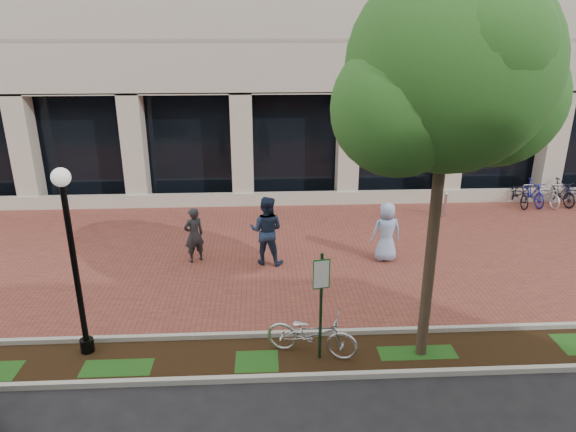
{
  "coord_description": "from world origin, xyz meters",
  "views": [
    {
      "loc": [
        -1.27,
        -14.17,
        6.32
      ],
      "look_at": [
        -0.57,
        -0.8,
        1.47
      ],
      "focal_mm": 32.0,
      "sensor_mm": 36.0,
      "label": 1
    }
  ],
  "objects_px": {
    "pedestrian_right": "(386,232)",
    "bollard": "(445,205)",
    "parking_sign": "(321,293)",
    "pedestrian_left": "(194,235)",
    "pedestrian_mid": "(266,230)",
    "street_tree": "(451,82)",
    "locked_bicycle": "(312,333)",
    "bike_rack_cluster": "(560,193)",
    "lamppost": "(73,253)"
  },
  "relations": [
    {
      "from": "bike_rack_cluster",
      "to": "lamppost",
      "type": "bearing_deg",
      "value": -155.87
    },
    {
      "from": "street_tree",
      "to": "pedestrian_left",
      "type": "distance_m",
      "value": 8.5
    },
    {
      "from": "street_tree",
      "to": "bike_rack_cluster",
      "type": "xyz_separation_m",
      "value": [
        8.12,
        9.26,
        -5.03
      ]
    },
    {
      "from": "parking_sign",
      "to": "pedestrian_mid",
      "type": "xyz_separation_m",
      "value": [
        -1.01,
        4.66,
        -0.5
      ]
    },
    {
      "from": "pedestrian_mid",
      "to": "pedestrian_right",
      "type": "relative_size",
      "value": 1.14
    },
    {
      "from": "pedestrian_right",
      "to": "bollard",
      "type": "xyz_separation_m",
      "value": [
        2.96,
        3.49,
        -0.41
      ]
    },
    {
      "from": "pedestrian_right",
      "to": "pedestrian_mid",
      "type": "bearing_deg",
      "value": -5.62
    },
    {
      "from": "parking_sign",
      "to": "pedestrian_left",
      "type": "xyz_separation_m",
      "value": [
        -3.08,
        4.88,
        -0.68
      ]
    },
    {
      "from": "parking_sign",
      "to": "pedestrian_right",
      "type": "relative_size",
      "value": 1.34
    },
    {
      "from": "lamppost",
      "to": "pedestrian_right",
      "type": "bearing_deg",
      "value": 30.07
    },
    {
      "from": "pedestrian_mid",
      "to": "bike_rack_cluster",
      "type": "relative_size",
      "value": 0.48
    },
    {
      "from": "pedestrian_right",
      "to": "bollard",
      "type": "relative_size",
      "value": 1.89
    },
    {
      "from": "parking_sign",
      "to": "pedestrian_right",
      "type": "height_order",
      "value": "parking_sign"
    },
    {
      "from": "pedestrian_left",
      "to": "street_tree",
      "type": "bearing_deg",
      "value": 107.07
    },
    {
      "from": "lamppost",
      "to": "bike_rack_cluster",
      "type": "height_order",
      "value": "lamppost"
    },
    {
      "from": "street_tree",
      "to": "pedestrian_left",
      "type": "bearing_deg",
      "value": 137.81
    },
    {
      "from": "locked_bicycle",
      "to": "pedestrian_mid",
      "type": "distance_m",
      "value": 4.61
    },
    {
      "from": "lamppost",
      "to": "locked_bicycle",
      "type": "distance_m",
      "value": 4.99
    },
    {
      "from": "pedestrian_left",
      "to": "pedestrian_right",
      "type": "xyz_separation_m",
      "value": [
        5.51,
        -0.2,
        0.06
      ]
    },
    {
      "from": "pedestrian_left",
      "to": "pedestrian_right",
      "type": "bearing_deg",
      "value": 147.24
    },
    {
      "from": "pedestrian_mid",
      "to": "bike_rack_cluster",
      "type": "xyz_separation_m",
      "value": [
        11.32,
        4.7,
        -0.54
      ]
    },
    {
      "from": "parking_sign",
      "to": "locked_bicycle",
      "type": "bearing_deg",
      "value": 123.32
    },
    {
      "from": "locked_bicycle",
      "to": "pedestrian_left",
      "type": "relative_size",
      "value": 1.16
    },
    {
      "from": "pedestrian_mid",
      "to": "bollard",
      "type": "height_order",
      "value": "pedestrian_mid"
    },
    {
      "from": "locked_bicycle",
      "to": "pedestrian_left",
      "type": "distance_m",
      "value": 5.57
    },
    {
      "from": "lamppost",
      "to": "bollard",
      "type": "relative_size",
      "value": 4.27
    },
    {
      "from": "parking_sign",
      "to": "lamppost",
      "type": "height_order",
      "value": "lamppost"
    },
    {
      "from": "street_tree",
      "to": "locked_bicycle",
      "type": "distance_m",
      "value": 5.5
    },
    {
      "from": "parking_sign",
      "to": "bollard",
      "type": "height_order",
      "value": "parking_sign"
    },
    {
      "from": "parking_sign",
      "to": "pedestrian_left",
      "type": "relative_size",
      "value": 1.44
    },
    {
      "from": "pedestrian_left",
      "to": "parking_sign",
      "type": "bearing_deg",
      "value": 91.57
    },
    {
      "from": "parking_sign",
      "to": "pedestrian_mid",
      "type": "height_order",
      "value": "parking_sign"
    },
    {
      "from": "pedestrian_left",
      "to": "pedestrian_mid",
      "type": "height_order",
      "value": "pedestrian_mid"
    },
    {
      "from": "pedestrian_left",
      "to": "bike_rack_cluster",
      "type": "distance_m",
      "value": 14.12
    },
    {
      "from": "lamppost",
      "to": "pedestrian_mid",
      "type": "height_order",
      "value": "lamppost"
    },
    {
      "from": "locked_bicycle",
      "to": "lamppost",
      "type": "bearing_deg",
      "value": 104.64
    },
    {
      "from": "parking_sign",
      "to": "street_tree",
      "type": "distance_m",
      "value": 4.55
    },
    {
      "from": "parking_sign",
      "to": "pedestrian_mid",
      "type": "relative_size",
      "value": 1.17
    },
    {
      "from": "parking_sign",
      "to": "bollard",
      "type": "xyz_separation_m",
      "value": [
        5.39,
        8.17,
        -1.03
      ]
    },
    {
      "from": "pedestrian_right",
      "to": "parking_sign",
      "type": "bearing_deg",
      "value": 56.65
    },
    {
      "from": "locked_bicycle",
      "to": "pedestrian_mid",
      "type": "height_order",
      "value": "pedestrian_mid"
    },
    {
      "from": "locked_bicycle",
      "to": "bollard",
      "type": "distance_m",
      "value": 9.74
    },
    {
      "from": "street_tree",
      "to": "bike_rack_cluster",
      "type": "distance_m",
      "value": 13.3
    },
    {
      "from": "lamppost",
      "to": "bollard",
      "type": "bearing_deg",
      "value": 36.96
    },
    {
      "from": "parking_sign",
      "to": "bike_rack_cluster",
      "type": "bearing_deg",
      "value": 31.71
    },
    {
      "from": "pedestrian_left",
      "to": "pedestrian_right",
      "type": "relative_size",
      "value": 0.93
    },
    {
      "from": "street_tree",
      "to": "lamppost",
      "type": "bearing_deg",
      "value": 176.85
    },
    {
      "from": "parking_sign",
      "to": "lamppost",
      "type": "distance_m",
      "value": 4.89
    },
    {
      "from": "pedestrian_right",
      "to": "bike_rack_cluster",
      "type": "height_order",
      "value": "pedestrian_right"
    },
    {
      "from": "bike_rack_cluster",
      "to": "bollard",
      "type": "bearing_deg",
      "value": -172.6
    }
  ]
}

